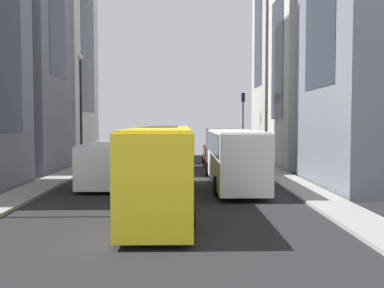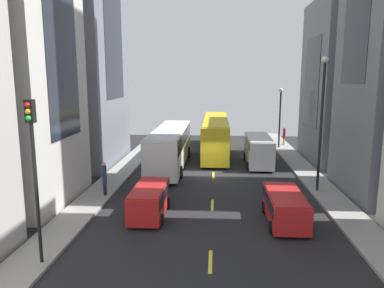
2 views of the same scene
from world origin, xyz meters
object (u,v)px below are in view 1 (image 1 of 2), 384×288
at_px(delivery_van_white, 103,161).
at_px(pedestrian_crossing_mid, 258,153).
at_px(city_bus_white, 232,152).
at_px(car_red_0, 132,154).
at_px(car_red_1, 213,154).
at_px(traffic_light_near_corner, 243,113).
at_px(streetcar_yellow, 164,159).

xyz_separation_m(delivery_van_white, pedestrian_crossing_mid, (-10.91, -9.70, -0.20)).
height_order(city_bus_white, car_red_0, city_bus_white).
distance_m(car_red_0, pedestrian_crossing_mid, 11.41).
distance_m(car_red_1, traffic_light_near_corner, 7.73).
xyz_separation_m(car_red_0, traffic_light_near_corner, (-10.84, -5.31, 3.77)).
distance_m(streetcar_yellow, traffic_light_near_corner, 24.97).
xyz_separation_m(city_bus_white, car_red_1, (0.30, -11.79, -1.01)).
bearing_deg(delivery_van_white, streetcar_yellow, 125.85).
bearing_deg(pedestrian_crossing_mid, car_red_1, -98.52).
height_order(car_red_1, traffic_light_near_corner, traffic_light_near_corner).
height_order(delivery_van_white, traffic_light_near_corner, traffic_light_near_corner).
height_order(car_red_0, pedestrian_crossing_mid, pedestrian_crossing_mid).
bearing_deg(traffic_light_near_corner, car_red_1, 59.18).
relative_size(car_red_0, traffic_light_near_corner, 0.68).
bearing_deg(streetcar_yellow, car_red_1, -101.32).
relative_size(delivery_van_white, car_red_1, 1.40).
bearing_deg(streetcar_yellow, traffic_light_near_corner, -106.54).
xyz_separation_m(streetcar_yellow, car_red_0, (3.78, -18.49, -1.16)).
distance_m(city_bus_white, traffic_light_near_corner, 18.09).
distance_m(city_bus_white, car_red_0, 14.52).
distance_m(city_bus_white, streetcar_yellow, 7.33).
bearing_deg(delivery_van_white, traffic_light_near_corner, -120.50).
bearing_deg(car_red_1, pedestrian_crossing_mid, 139.24).
height_order(city_bus_white, delivery_van_white, city_bus_white).
xyz_separation_m(streetcar_yellow, pedestrian_crossing_mid, (-7.08, -15.00, -0.81)).
distance_m(streetcar_yellow, car_red_1, 18.39).
height_order(streetcar_yellow, car_red_1, streetcar_yellow).
xyz_separation_m(city_bus_white, streetcar_yellow, (3.90, 6.21, 0.12)).
distance_m(city_bus_white, delivery_van_white, 7.80).
xyz_separation_m(car_red_1, traffic_light_near_corner, (-3.47, -5.81, 3.73)).
relative_size(city_bus_white, car_red_1, 2.94).
bearing_deg(car_red_0, streetcar_yellow, 101.54).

